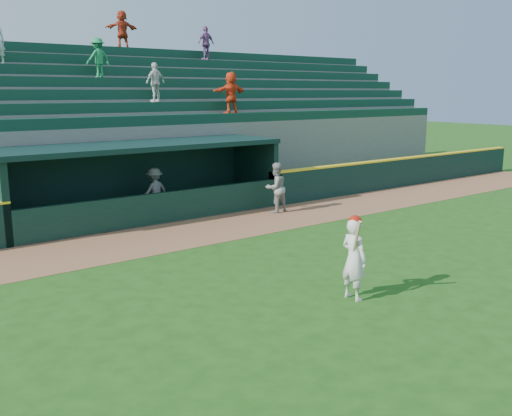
# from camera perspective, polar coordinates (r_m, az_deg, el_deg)

# --- Properties ---
(ground) EXTENTS (120.00, 120.00, 0.00)m
(ground) POSITION_cam_1_polar(r_m,az_deg,el_deg) (13.12, 4.29, -6.69)
(ground) COLOR #1D4A12
(ground) RESTS_ON ground
(warning_track) EXTENTS (40.00, 3.00, 0.01)m
(warning_track) POSITION_cam_1_polar(r_m,az_deg,el_deg) (16.94, -6.82, -2.52)
(warning_track) COLOR brown
(warning_track) RESTS_ON ground
(field_wall_right) EXTENTS (15.50, 0.30, 1.20)m
(field_wall_right) POSITION_cam_1_polar(r_m,az_deg,el_deg) (26.19, 14.86, 3.50)
(field_wall_right) COLOR black
(field_wall_right) RESTS_ON ground
(wall_stripe_right) EXTENTS (15.50, 0.32, 0.06)m
(wall_stripe_right) POSITION_cam_1_polar(r_m,az_deg,el_deg) (26.12, 14.93, 4.87)
(wall_stripe_right) COLOR yellow
(wall_stripe_right) RESTS_ON field_wall_right
(dugout_player_front) EXTENTS (0.85, 0.67, 1.73)m
(dugout_player_front) POSITION_cam_1_polar(r_m,az_deg,el_deg) (19.58, 2.00, 2.04)
(dugout_player_front) COLOR gray
(dugout_player_front) RESTS_ON ground
(dugout_player_inside) EXTENTS (1.12, 0.77, 1.60)m
(dugout_player_inside) POSITION_cam_1_polar(r_m,az_deg,el_deg) (19.54, -10.11, 1.66)
(dugout_player_inside) COLOR #989793
(dugout_player_inside) RESTS_ON ground
(dugout) EXTENTS (9.40, 2.80, 2.46)m
(dugout) POSITION_cam_1_polar(r_m,az_deg,el_deg) (19.37, -11.63, 3.19)
(dugout) COLOR #61605C
(dugout) RESTS_ON ground
(stands) EXTENTS (34.50, 6.25, 7.56)m
(stands) POSITION_cam_1_polar(r_m,az_deg,el_deg) (23.44, -16.69, 6.92)
(stands) COLOR slate
(stands) RESTS_ON ground
(batter_at_plate) EXTENTS (0.55, 0.74, 1.74)m
(batter_at_plate) POSITION_cam_1_polar(r_m,az_deg,el_deg) (11.53, 9.77, -4.88)
(batter_at_plate) COLOR silver
(batter_at_plate) RESTS_ON ground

